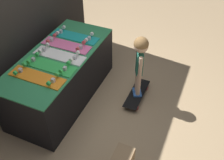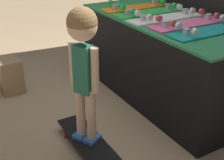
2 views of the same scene
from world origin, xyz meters
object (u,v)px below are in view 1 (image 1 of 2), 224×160
skateboard_orange_on_rack (37,77)px  skateboard_pink_on_rack (66,45)px  skateboard_teal_on_rack (75,36)px  skateboard_on_floor (137,94)px  child (140,56)px  skateboard_white_on_rack (59,55)px  skateboard_green_on_rack (49,65)px

skateboard_orange_on_rack → skateboard_pink_on_rack: 0.75m
skateboard_orange_on_rack → skateboard_teal_on_rack: 1.00m
skateboard_orange_on_rack → skateboard_on_floor: 1.55m
skateboard_teal_on_rack → child: size_ratio=0.74×
skateboard_orange_on_rack → skateboard_white_on_rack: bearing=-1.3°
skateboard_white_on_rack → child: size_ratio=0.74×
skateboard_white_on_rack → skateboard_on_floor: skateboard_white_on_rack is taller
skateboard_orange_on_rack → skateboard_on_floor: bearing=-48.3°
skateboard_white_on_rack → skateboard_teal_on_rack: size_ratio=1.00×
skateboard_green_on_rack → skateboard_on_floor: (0.66, -1.01, -0.72)m
skateboard_white_on_rack → child: bearing=-67.7°
skateboard_pink_on_rack → skateboard_teal_on_rack: (0.25, -0.00, 0.00)m
skateboard_teal_on_rack → skateboard_on_floor: size_ratio=1.06×
skateboard_on_floor → skateboard_pink_on_rack: bearing=98.9°
skateboard_green_on_rack → child: (0.66, -1.01, -0.01)m
skateboard_green_on_rack → skateboard_teal_on_rack: bearing=3.2°
skateboard_orange_on_rack → skateboard_teal_on_rack: same height
skateboard_orange_on_rack → skateboard_teal_on_rack: bearing=1.7°
skateboard_white_on_rack → child: (0.41, -1.01, -0.01)m
skateboard_white_on_rack → skateboard_pink_on_rack: same height
child → skateboard_on_floor: bearing=-53.1°
skateboard_white_on_rack → skateboard_pink_on_rack: 0.25m
skateboard_orange_on_rack → skateboard_on_floor: size_ratio=1.06×
skateboard_teal_on_rack → skateboard_on_floor: bearing=-94.5°
skateboard_teal_on_rack → skateboard_on_floor: (-0.08, -1.05, -0.72)m
skateboard_green_on_rack → skateboard_on_floor: 1.41m
skateboard_orange_on_rack → child: size_ratio=0.74×
child → skateboard_white_on_rack: bearing=85.7°
skateboard_teal_on_rack → skateboard_orange_on_rack: bearing=-178.3°
skateboard_green_on_rack → skateboard_on_floor: skateboard_green_on_rack is taller
skateboard_green_on_rack → skateboard_teal_on_rack: same height
skateboard_orange_on_rack → skateboard_green_on_rack: (0.25, -0.01, 0.00)m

